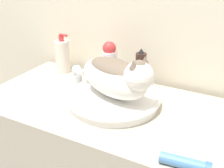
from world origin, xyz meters
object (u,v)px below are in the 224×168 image
Objects in this scene: cat at (117,76)px; faucet at (79,75)px; hairspray_can_black at (140,71)px; soap_pump_bottle at (63,56)px; lotion_bottle_white at (109,62)px; cream_tube at (186,163)px.

cat is 2.47× the size of faucet.
soap_pump_bottle is (-0.42, -0.00, -0.00)m from hairspray_can_black.
hairspray_can_black is at bearing 102.17° from cat.
cat reaches higher than lotion_bottle_white.
hairspray_can_black is 1.28× the size of cream_tube.
lotion_bottle_white is 1.34× the size of cream_tube.
lotion_bottle_white is (0.09, 0.12, 0.03)m from faucet.
cream_tube is at bearing -29.38° from soap_pump_bottle.
faucet is 0.71× the size of soap_pump_bottle.
faucet is 0.15m from lotion_bottle_white.
cat reaches higher than hairspray_can_black.
hairspray_can_black is 0.52m from cream_tube.
soap_pump_bottle is at bearing 150.62° from cream_tube.
soap_pump_bottle is 0.84m from cream_tube.
cream_tube is (0.73, -0.41, -0.07)m from soap_pump_bottle.
soap_pump_bottle is (-0.39, 0.18, -0.05)m from cat.
faucet is 0.27m from hairspray_can_black.
hairspray_can_black is at bearing 42.39° from faucet.
lotion_bottle_white reaches higher than cream_tube.
lotion_bottle_white is (-0.13, 0.18, -0.03)m from cat.
cat is 0.44m from soap_pump_bottle.
soap_pump_bottle is at bearing -180.00° from hairspray_can_black.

